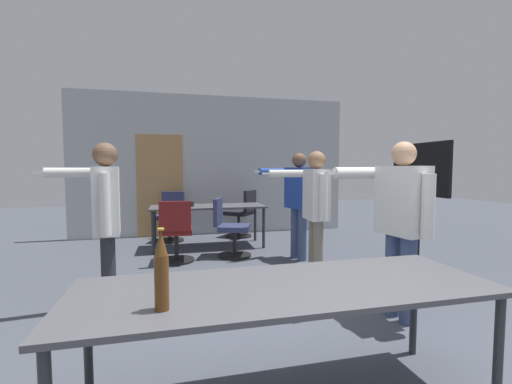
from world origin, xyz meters
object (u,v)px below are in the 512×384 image
person_center_tall (315,204)px  person_near_casual (401,214)px  person_left_plaid (105,212)px  office_chair_side_rolled (176,234)px  person_right_polo (298,196)px  office_chair_near_pushed (230,230)px  office_chair_far_right (242,215)px  beer_bottle (161,272)px  tv_screen (419,192)px  drink_cup (192,204)px  office_chair_mid_tucked (171,218)px

person_center_tall → person_near_casual: person_near_casual is taller
person_center_tall → person_left_plaid: bearing=105.7°
office_chair_side_rolled → person_left_plaid: bearing=-107.0°
person_center_tall → person_right_polo: bearing=-5.6°
person_center_tall → office_chair_near_pushed: person_center_tall is taller
office_chair_far_right → beer_bottle: 5.31m
tv_screen → office_chair_far_right: 3.42m
person_left_plaid → beer_bottle: size_ratio=4.24×
person_near_casual → drink_cup: size_ratio=18.78×
person_near_casual → person_right_polo: bearing=-4.2°
person_right_polo → office_chair_mid_tucked: size_ratio=1.73×
tv_screen → office_chair_side_rolled: tv_screen is taller
tv_screen → beer_bottle: 3.91m
drink_cup → office_chair_mid_tucked: bearing=114.1°
person_right_polo → person_left_plaid: 2.85m
person_center_tall → drink_cup: person_center_tall is taller
person_right_polo → office_chair_near_pushed: bearing=49.2°
tv_screen → person_near_casual: bearing=-44.3°
office_chair_side_rolled → office_chair_far_right: bearing=54.4°
office_chair_side_rolled → office_chair_far_right: (1.31, 1.63, 0.02)m
office_chair_side_rolled → office_chair_near_pushed: (0.82, 0.18, -0.01)m
office_chair_near_pushed → person_center_tall: bearing=47.5°
office_chair_mid_tucked → office_chair_near_pushed: bearing=138.3°
drink_cup → office_chair_far_right: bearing=37.5°
beer_bottle → person_left_plaid: bearing=107.3°
tv_screen → drink_cup: size_ratio=19.84×
person_left_plaid → office_chair_far_right: 3.93m
tv_screen → office_chair_far_right: bearing=-147.8°
person_right_polo → office_chair_far_right: (-0.48, 1.88, -0.52)m
tv_screen → office_chair_near_pushed: 2.75m
person_center_tall → office_chair_side_rolled: person_center_tall is taller
tv_screen → person_center_tall: (-1.50, -0.06, -0.10)m
person_near_casual → office_chair_far_right: (-0.63, 4.04, -0.52)m
person_left_plaid → office_chair_side_rolled: 1.93m
person_left_plaid → office_chair_near_pushed: bearing=-43.8°
office_chair_near_pushed → beer_bottle: (-0.91, -3.64, 0.48)m
person_near_casual → office_chair_mid_tucked: (-2.02, 4.04, -0.53)m
person_left_plaid → drink_cup: (0.91, 2.57, -0.21)m
person_center_tall → office_chair_side_rolled: 2.12m
person_near_casual → office_chair_mid_tucked: 4.55m
office_chair_mid_tucked → office_chair_far_right: 1.39m
person_left_plaid → office_chair_far_right: person_left_plaid is taller
person_right_polo → drink_cup: (-1.52, 1.08, -0.19)m
person_left_plaid → person_near_casual: 2.67m
person_left_plaid → drink_cup: person_left_plaid is taller
person_center_tall → office_chair_side_rolled: (-1.61, 1.28, -0.53)m
person_right_polo → office_chair_mid_tucked: bearing=27.6°
person_near_casual → person_left_plaid: bearing=67.2°
person_left_plaid → drink_cup: bearing=-26.0°
person_center_tall → office_chair_far_right: size_ratio=1.68×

